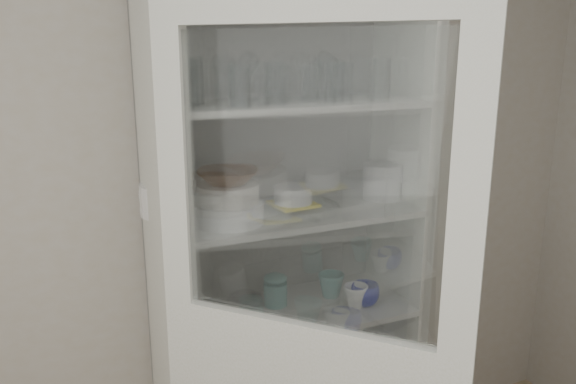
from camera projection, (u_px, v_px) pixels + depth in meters
name	position (u px, v px, depth m)	size (l,w,h in m)	color
wall_back	(218.00, 191.00, 2.19)	(3.60, 0.02, 2.60)	#BBB7B0
pantry_cabinet	(282.00, 283.00, 2.22)	(1.00, 0.45, 2.10)	beige
tumbler_0	(182.00, 85.00, 1.68)	(0.07, 0.07, 0.15)	silver
tumbler_1	(239.00, 88.00, 1.74)	(0.06, 0.06, 0.12)	silver
tumbler_2	(240.00, 85.00, 1.75)	(0.07, 0.07, 0.14)	silver
tumbler_3	(276.00, 83.00, 1.82)	(0.07, 0.07, 0.14)	silver
tumbler_4	(343.00, 82.00, 1.92)	(0.07, 0.07, 0.14)	silver
tumbler_5	(334.00, 82.00, 1.91)	(0.07, 0.07, 0.14)	silver
tumbler_6	(380.00, 80.00, 1.95)	(0.07, 0.07, 0.15)	silver
tumbler_7	(192.00, 81.00, 1.82)	(0.08, 0.08, 0.16)	silver
tumbler_8	(189.00, 85.00, 1.85)	(0.06, 0.06, 0.12)	silver
tumbler_9	(281.00, 82.00, 1.95)	(0.07, 0.07, 0.14)	silver
tumbler_10	(310.00, 83.00, 1.97)	(0.06, 0.06, 0.12)	silver
tumbler_11	(326.00, 78.00, 2.05)	(0.07, 0.07, 0.15)	silver
goblet_0	(189.00, 78.00, 1.94)	(0.07, 0.07, 0.16)	silver
goblet_1	(249.00, 74.00, 1.99)	(0.08, 0.08, 0.19)	silver
goblet_2	(337.00, 76.00, 2.12)	(0.07, 0.07, 0.16)	silver
goblet_3	(324.00, 72.00, 2.10)	(0.08, 0.08, 0.19)	silver
plate_stack_front	(228.00, 212.00, 1.92)	(0.25, 0.25, 0.07)	white
plate_stack_back	(170.00, 199.00, 2.02)	(0.22, 0.22, 0.11)	white
cream_bowl	(228.00, 193.00, 1.91)	(0.21, 0.21, 0.07)	silver
terracotta_bowl	(228.00, 176.00, 1.89)	(0.20, 0.20, 0.05)	#462711
glass_platter	(293.00, 208.00, 2.07)	(0.35, 0.35, 0.02)	silver
yellow_trivet	(293.00, 204.00, 2.07)	(0.15, 0.15, 0.01)	yellow
white_ramekin	(293.00, 195.00, 2.06)	(0.14, 0.14, 0.06)	white
grey_bowl_stack	(382.00, 181.00, 2.23)	(0.15, 0.15, 0.14)	#BCBCBC
mug_blue	(365.00, 294.00, 2.20)	(0.11, 0.11, 0.09)	#0A1A8E
mug_teal	(331.00, 285.00, 2.28)	(0.11, 0.11, 0.10)	#197368
mug_white	(356.00, 296.00, 2.18)	(0.10, 0.10, 0.09)	white
teal_jar	(275.00, 292.00, 2.20)	(0.09, 0.09, 0.11)	#197368
measuring_cups	(207.00, 333.00, 1.95)	(0.11, 0.11, 0.04)	#A09DAF
white_canister	(192.00, 312.00, 2.02)	(0.10, 0.10, 0.12)	white
tin_box	(361.00, 373.00, 2.40)	(0.20, 0.14, 0.06)	#9395A7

